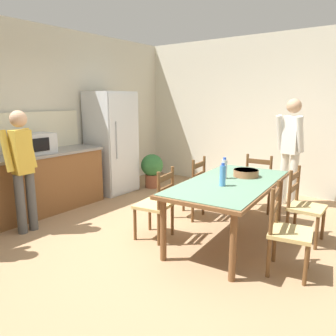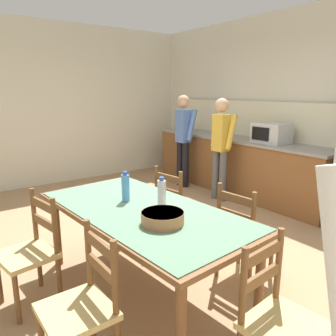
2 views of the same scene
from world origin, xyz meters
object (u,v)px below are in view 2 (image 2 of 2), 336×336
Objects in this scene: chair_side_far_left at (177,208)px; person_at_counter at (221,144)px; bottle_off_centre at (162,194)px; chair_head_end at (280,321)px; chair_side_near_right at (82,307)px; chair_side_near_left at (31,252)px; bottle_near_centre at (126,188)px; person_at_sink at (183,136)px; dining_table at (143,217)px; chair_side_far_right at (243,234)px; serving_bowl at (163,217)px; microwave at (271,133)px.

chair_side_far_left is 0.57× the size of person_at_counter.
bottle_off_centre is 1.27m from chair_head_end.
chair_side_near_right is 0.57× the size of person_at_counter.
chair_side_near_left is 0.57× the size of person_at_counter.
chair_side_near_right is at bearing -43.73° from bottle_near_centre.
person_at_sink is at bearing 132.14° from chair_side_near_right.
chair_side_near_right is 1.00× the size of chair_head_end.
dining_table is 2.28× the size of chair_side_far_right.
serving_bowl is at bearing 101.90° from chair_side_near_right.
chair_side_far_left is 1.00× the size of chair_head_end.
serving_bowl is 0.81m from chair_side_near_right.
chair_side_far_left is at bearing 137.30° from serving_bowl.
bottle_near_centre is 0.30× the size of chair_side_near_left.
bottle_off_centre reaches higher than serving_bowl.
chair_side_far_left reaches higher than serving_bowl.
person_at_counter is (-2.65, 2.17, 0.46)m from chair_head_end.
chair_side_far_right is 3.12m from person_at_sink.
chair_head_end is at bearing 151.23° from chair_side_far_left.
chair_side_near_left is (0.12, -1.57, 0.00)m from chair_side_far_left.
bottle_off_centre is 0.30× the size of chair_side_far_right.
chair_side_near_left and chair_head_end have the same top height.
person_at_counter is at bearing 121.02° from dining_table.
serving_bowl is 0.35× the size of chair_side_near_right.
bottle_near_centre reaches higher than chair_head_end.
chair_side_near_right is (0.16, -0.70, -0.36)m from serving_bowl.
serving_bowl is at bearing 93.59° from chair_head_end.
serving_bowl is 0.94m from chair_side_far_right.
chair_head_end is (1.80, -0.65, 0.00)m from chair_side_far_left.
person_at_counter is at bearing 97.41° from chair_side_near_left.
chair_side_near_right is 0.56× the size of person_at_sink.
dining_table is 1.27× the size of person_at_sink.
bottle_off_centre is 0.33m from serving_bowl.
chair_head_end is 4.25m from person_at_sink.
chair_side_near_left is at bearing -148.20° from person_at_sink.
bottle_near_centre is 0.92m from chair_side_near_left.
chair_head_end is (1.29, 0.10, -0.24)m from dining_table.
person_at_counter reaches higher than bottle_near_centre.
serving_bowl reaches higher than dining_table.
person_at_sink is (-2.71, 1.47, 0.48)m from chair_side_far_right.
microwave reaches higher than chair_side_far_right.
person_at_counter is (-0.53, -0.52, -0.19)m from microwave.
dining_table is at bearing 54.53° from chair_side_near_left.
microwave is 3.84m from chair_side_near_right.
bottle_off_centre is at bearing 83.14° from chair_head_end.
chair_side_near_right is at bearing 89.04° from chair_side_far_right.
person_at_sink is at bearing 131.85° from bottle_near_centre.
serving_bowl is 0.35× the size of chair_side_near_left.
bottle_off_centre is 0.96m from chair_side_far_left.
chair_side_near_left is (-0.14, -0.80, -0.43)m from bottle_near_centre.
chair_side_far_right is at bearing 54.61° from chair_side_near_left.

